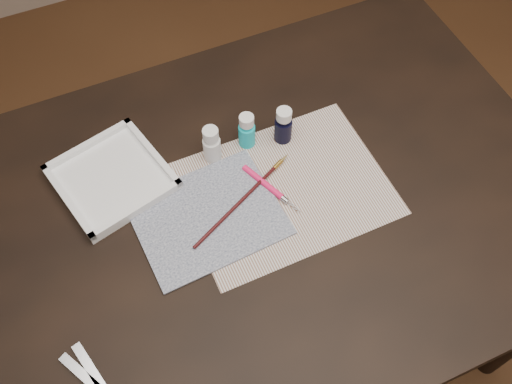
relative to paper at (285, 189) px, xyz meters
name	(u,v)px	position (x,y,z in m)	size (l,w,h in m)	color
ground	(256,327)	(-0.07, -0.01, -0.76)	(3.50, 3.50, 0.02)	#422614
table	(256,279)	(-0.07, -0.01, -0.38)	(1.30, 0.90, 0.75)	black
paper	(285,189)	(0.00, 0.00, 0.00)	(0.41, 0.32, 0.00)	silver
canvas	(208,217)	(-0.17, 0.00, 0.00)	(0.28, 0.23, 0.00)	#101B3B
paint_bottle_white	(212,144)	(-0.11, 0.14, 0.05)	(0.04, 0.04, 0.09)	white
paint_bottle_cyan	(247,130)	(-0.02, 0.14, 0.04)	(0.04, 0.04, 0.09)	#14C1CD
paint_bottle_navy	(283,125)	(0.05, 0.12, 0.04)	(0.04, 0.04, 0.09)	black
paintbrush	(244,198)	(-0.09, 0.01, 0.01)	(0.29, 0.01, 0.01)	#32090A
craft_knife	(272,189)	(-0.03, 0.01, 0.01)	(0.16, 0.01, 0.01)	#FF1C61
palette_tray	(112,177)	(-0.32, 0.16, 0.01)	(0.21, 0.21, 0.03)	white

